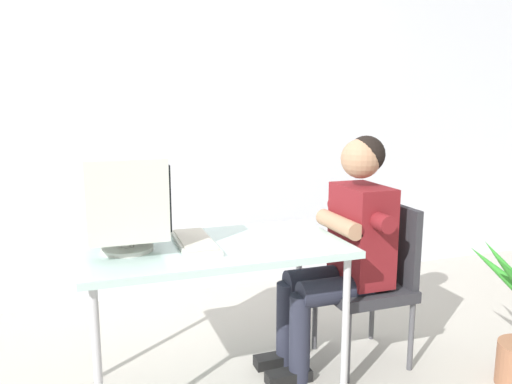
{
  "coord_description": "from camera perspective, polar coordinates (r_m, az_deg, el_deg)",
  "views": [
    {
      "loc": [
        -0.6,
        -2.31,
        1.45
      ],
      "look_at": [
        0.21,
        0.0,
        1.0
      ],
      "focal_mm": 35.47,
      "sensor_mm": 36.0,
      "label": 1
    }
  ],
  "objects": [
    {
      "name": "crt_monitor",
      "position": [
        2.4,
        -14.46,
        -0.58
      ],
      "size": [
        0.36,
        0.35,
        0.45
      ],
      "color": "silver",
      "rests_on": "desk"
    },
    {
      "name": "keyboard",
      "position": [
        2.49,
        -6.91,
        -5.62
      ],
      "size": [
        0.18,
        0.47,
        0.03
      ],
      "color": "silver",
      "rests_on": "desk"
    },
    {
      "name": "office_chair",
      "position": [
        2.92,
        13.16,
        -9.14
      ],
      "size": [
        0.45,
        0.45,
        0.88
      ],
      "color": "#4C4C51",
      "rests_on": "ground_plane"
    },
    {
      "name": "wall_back",
      "position": [
        3.82,
        -5.83,
        11.07
      ],
      "size": [
        8.0,
        0.1,
        3.0
      ],
      "primitive_type": "cube",
      "color": "silver",
      "rests_on": "ground_plane"
    },
    {
      "name": "person_seated",
      "position": [
        2.77,
        10.02,
        -5.64
      ],
      "size": [
        0.69,
        0.56,
        1.26
      ],
      "color": "maroon",
      "rests_on": "ground_plane"
    },
    {
      "name": "desk",
      "position": [
        2.51,
        -4.65,
        -7.26
      ],
      "size": [
        1.28,
        0.68,
        0.75
      ],
      "color": "#B7B7BC",
      "rests_on": "ground_plane"
    }
  ]
}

